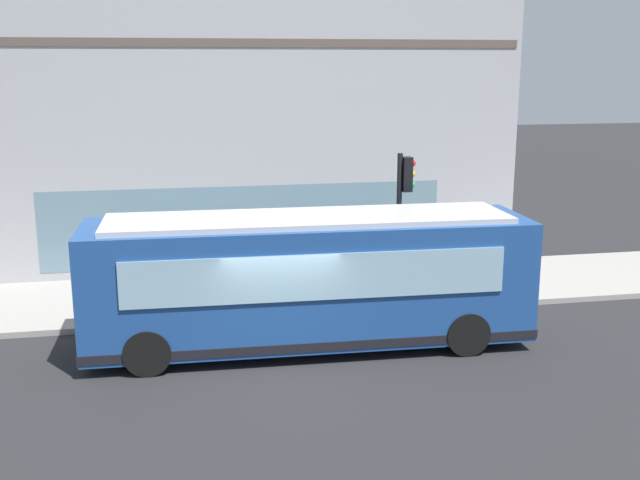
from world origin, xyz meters
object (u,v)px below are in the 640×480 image
at_px(pedestrian_near_building_entrance, 417,248).
at_px(pedestrian_walking_along_curb, 380,252).
at_px(pedestrian_near_hydrant, 349,259).
at_px(city_bus_nearside, 308,281).
at_px(fire_hydrant, 286,268).
at_px(traffic_light_near_corner, 404,199).
at_px(newspaper_vending_box, 459,261).

height_order(pedestrian_near_building_entrance, pedestrian_walking_along_curb, pedestrian_walking_along_curb).
xyz_separation_m(pedestrian_near_hydrant, pedestrian_walking_along_curb, (0.70, -1.10, -0.02)).
relative_size(pedestrian_near_hydrant, pedestrian_walking_along_curb, 1.02).
relative_size(city_bus_nearside, fire_hydrant, 13.66).
bearing_deg(city_bus_nearside, traffic_light_near_corner, -50.79).
bearing_deg(pedestrian_near_hydrant, newspaper_vending_box, -74.32).
relative_size(traffic_light_near_corner, pedestrian_near_building_entrance, 2.46).
height_order(fire_hydrant, newspaper_vending_box, newspaper_vending_box).
distance_m(traffic_light_near_corner, fire_hydrant, 4.48).
distance_m(traffic_light_near_corner, newspaper_vending_box, 3.97).
height_order(traffic_light_near_corner, newspaper_vending_box, traffic_light_near_corner).
distance_m(fire_hydrant, pedestrian_near_building_entrance, 3.91).
relative_size(city_bus_nearside, newspaper_vending_box, 11.23).
xyz_separation_m(city_bus_nearside, pedestrian_near_hydrant, (3.53, -1.78, -0.45)).
bearing_deg(city_bus_nearside, fire_hydrant, -2.59).
relative_size(traffic_light_near_corner, newspaper_vending_box, 4.42).
xyz_separation_m(pedestrian_walking_along_curb, newspaper_vending_box, (0.32, -2.53, -0.48)).
relative_size(city_bus_nearside, pedestrian_walking_along_curb, 6.22).
xyz_separation_m(city_bus_nearside, fire_hydrant, (5.01, -0.23, -1.04)).
xyz_separation_m(pedestrian_near_hydrant, pedestrian_near_building_entrance, (0.91, -2.28, -0.03)).
xyz_separation_m(traffic_light_near_corner, pedestrian_near_building_entrance, (2.01, -1.08, -1.85)).
relative_size(traffic_light_near_corner, fire_hydrant, 5.38).
bearing_deg(traffic_light_near_corner, pedestrian_near_building_entrance, -28.23).
bearing_deg(traffic_light_near_corner, fire_hydrant, 46.75).
height_order(city_bus_nearside, pedestrian_near_building_entrance, city_bus_nearside).
bearing_deg(pedestrian_near_building_entrance, newspaper_vending_box, -85.37).
bearing_deg(newspaper_vending_box, city_bus_nearside, 130.05).
bearing_deg(traffic_light_near_corner, city_bus_nearside, 129.21).
distance_m(fire_hydrant, newspaper_vending_box, 5.20).
relative_size(pedestrian_walking_along_curb, newspaper_vending_box, 1.81).
xyz_separation_m(city_bus_nearside, pedestrian_walking_along_curb, (4.23, -2.88, -0.47)).
bearing_deg(newspaper_vending_box, pedestrian_near_building_entrance, 94.63).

